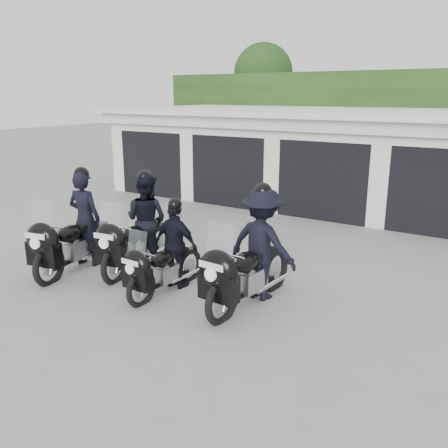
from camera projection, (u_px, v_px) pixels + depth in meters
The scene contains 7 objects.
ground at pixel (211, 282), 8.98m from camera, with size 80.00×80.00×0.00m, color gray.
garage_block at pixel (353, 159), 15.14m from camera, with size 16.40×6.80×2.96m.
background_vegetation at pixel (404, 112), 18.53m from camera, with size 20.00×3.90×5.80m.
police_bike_a at pixel (75, 230), 9.44m from camera, with size 1.01×2.40×2.11m.
police_bike_b at pixel (141, 226), 9.56m from camera, with size 1.03×2.34×2.04m.
police_bike_c at pixel (170, 251), 8.45m from camera, with size 0.95×1.99×1.73m.
police_bike_d at pixel (256, 251), 7.94m from camera, with size 1.30×2.41×2.10m.
Camera 1 is at (4.73, -6.91, 3.45)m, focal length 38.00 mm.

